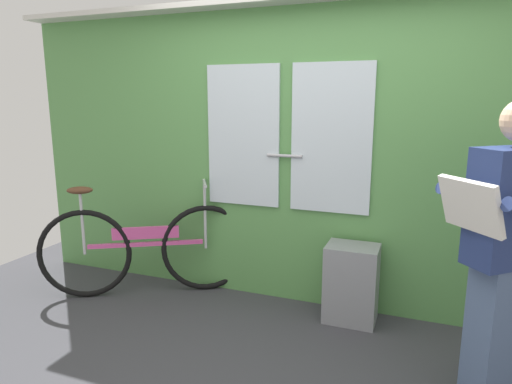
# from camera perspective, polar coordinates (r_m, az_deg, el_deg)

# --- Properties ---
(train_door_wall) EXTENTS (5.05, 0.28, 2.31)m
(train_door_wall) POSITION_cam_1_polar(r_m,az_deg,el_deg) (3.47, 7.00, 4.95)
(train_door_wall) COLOR #56934C
(train_door_wall) RESTS_ON ground_plane
(bicycle_near_door) EXTENTS (1.51, 0.90, 0.95)m
(bicycle_near_door) POSITION_cam_1_polar(r_m,az_deg,el_deg) (3.88, -13.75, -6.92)
(bicycle_near_door) COLOR black
(bicycle_near_door) RESTS_ON ground_plane
(passenger_reading_newspaper) EXTENTS (0.61, 0.59, 1.61)m
(passenger_reading_newspaper) POSITION_cam_1_polar(r_m,az_deg,el_deg) (2.63, 29.05, -6.61)
(passenger_reading_newspaper) COLOR slate
(passenger_reading_newspaper) RESTS_ON ground_plane
(trash_bin_by_wall) EXTENTS (0.37, 0.28, 0.57)m
(trash_bin_by_wall) POSITION_cam_1_polar(r_m,az_deg,el_deg) (3.43, 11.92, -11.20)
(trash_bin_by_wall) COLOR gray
(trash_bin_by_wall) RESTS_ON ground_plane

